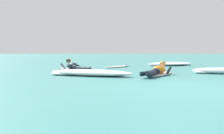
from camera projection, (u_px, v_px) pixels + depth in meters
name	position (u px, v px, depth m)	size (l,w,h in m)	color
ground_plane	(139.00, 65.00, 16.34)	(120.00, 120.00, 0.00)	#387A75
surfer_near	(158.00, 71.00, 9.58)	(1.50, 2.33, 0.53)	silver
surfer_far	(74.00, 67.00, 12.07)	(1.77, 2.38, 0.55)	white
drifting_surfboard	(118.00, 67.00, 14.42)	(1.63, 1.97, 0.16)	silver
whitewater_mid_left	(171.00, 64.00, 15.82)	(2.98, 1.98, 0.21)	white
whitewater_back	(91.00, 73.00, 9.46)	(3.06, 1.76, 0.22)	white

